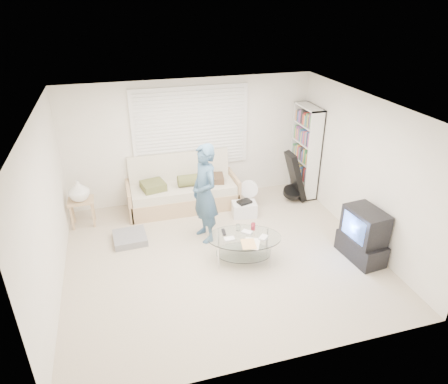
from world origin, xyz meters
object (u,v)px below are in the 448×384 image
object	(u,v)px
bookshelf	(305,152)
tv_unit	(363,235)
futon_sofa	(183,191)
coffee_table	(244,241)

from	to	relation	value
bookshelf	tv_unit	distance (m)	2.51
futon_sofa	coffee_table	world-z (taller)	futon_sofa
tv_unit	coffee_table	xyz separation A→B (m)	(-1.87, 0.47, -0.08)
futon_sofa	bookshelf	xyz separation A→B (m)	(2.61, -0.10, 0.61)
bookshelf	coffee_table	distance (m)	2.87
tv_unit	coffee_table	distance (m)	1.93
futon_sofa	coffee_table	xyz separation A→B (m)	(0.62, -2.08, 0.01)
tv_unit	coffee_table	world-z (taller)	tv_unit
bookshelf	coffee_table	size ratio (longest dim) A/B	1.43
bookshelf	tv_unit	xyz separation A→B (m)	(-0.13, -2.45, -0.53)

